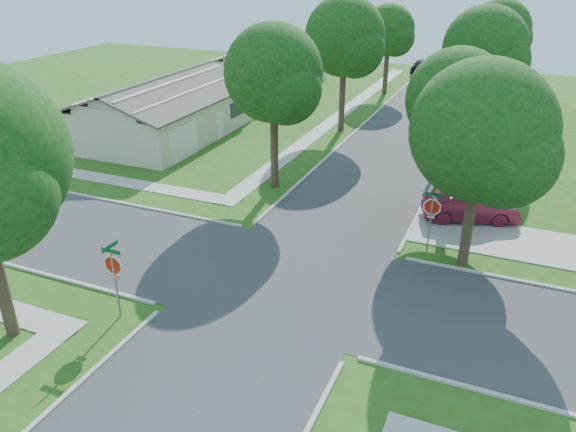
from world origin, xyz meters
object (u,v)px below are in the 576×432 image
(tree_w_mid, at_px, (345,40))
(car_curb_east, at_px, (467,103))
(stop_sign_sw, at_px, (113,268))
(car_curb_west, at_px, (424,66))
(tree_e_mid, at_px, (485,52))
(car_driveway, at_px, (470,206))
(stop_sign_ne, at_px, (432,210))
(tree_w_far, at_px, (389,33))
(house_nw_near, at_px, (166,114))
(tree_ne_corner, at_px, (483,138))
(tree_e_near, at_px, (458,104))
(house_nw_far, at_px, (266,72))
(tree_w_near, at_px, (275,78))
(tree_e_far, at_px, (500,32))

(tree_w_mid, height_order, car_curb_east, tree_w_mid)
(stop_sign_sw, bearing_deg, car_curb_west, 88.28)
(stop_sign_sw, xyz_separation_m, tree_w_mid, (0.06, 25.71, 4.46))
(tree_e_mid, xyz_separation_m, car_driveway, (1.24, -12.31, -5.50))
(stop_sign_ne, bearing_deg, tree_w_far, 107.70)
(car_driveway, bearing_deg, house_nw_near, 55.27)
(tree_ne_corner, bearing_deg, car_curb_west, 103.12)
(stop_sign_sw, height_order, tree_w_far, tree_w_far)
(tree_e_mid, relative_size, house_nw_near, 0.68)
(stop_sign_sw, xyz_separation_m, car_driveway, (10.70, 13.40, -1.28))
(car_driveway, distance_m, car_curb_west, 37.67)
(tree_e_near, relative_size, car_driveway, 1.81)
(house_nw_near, bearing_deg, car_curb_east, 38.72)
(stop_sign_sw, relative_size, tree_w_mid, 0.31)
(tree_w_far, bearing_deg, car_driveway, -67.17)
(tree_w_mid, distance_m, house_nw_far, 16.56)
(tree_e_mid, distance_m, car_curb_west, 26.09)
(tree_w_near, relative_size, tree_w_far, 1.12)
(car_curb_east, bearing_deg, car_curb_west, 107.33)
(tree_ne_corner, height_order, house_nw_near, tree_ne_corner)
(tree_w_mid, distance_m, car_curb_east, 13.53)
(tree_e_far, relative_size, house_nw_far, 0.64)
(house_nw_far, height_order, car_driveway, house_nw_far)
(house_nw_far, distance_m, car_curb_west, 18.42)
(tree_e_near, relative_size, tree_e_mid, 0.90)
(tree_e_mid, distance_m, tree_w_near, 15.25)
(stop_sign_ne, bearing_deg, tree_e_far, 89.90)
(tree_e_near, bearing_deg, tree_e_far, 90.00)
(stop_sign_ne, xyz_separation_m, tree_e_mid, (0.06, 16.31, 4.22))
(tree_e_far, bearing_deg, house_nw_far, -174.47)
(car_driveway, bearing_deg, stop_sign_sw, 122.64)
(tree_w_near, bearing_deg, car_curb_east, 69.85)
(tree_w_near, height_order, tree_w_mid, tree_w_mid)
(car_driveway, xyz_separation_m, car_curb_west, (-9.20, 36.53, 0.00))
(tree_e_far, bearing_deg, stop_sign_ne, -90.10)
(stop_sign_sw, height_order, tree_e_near, tree_e_near)
(tree_w_far, xyz_separation_m, house_nw_near, (-11.34, -19.01, -3.99))
(car_curb_east, bearing_deg, car_driveway, -88.62)
(house_nw_far, bearing_deg, tree_e_mid, -27.91)
(stop_sign_ne, bearing_deg, house_nw_far, 127.16)
(tree_e_mid, relative_size, tree_w_near, 1.03)
(stop_sign_sw, relative_size, tree_w_near, 0.33)
(car_driveway, bearing_deg, tree_e_near, 57.50)
(tree_w_far, relative_size, car_driveway, 1.76)
(tree_w_near, relative_size, car_driveway, 1.96)
(tree_w_mid, height_order, car_curb_west, tree_w_mid)
(tree_w_near, height_order, car_driveway, tree_w_near)
(stop_sign_sw, xyz_separation_m, car_curb_east, (7.90, 35.08, -1.34))
(stop_sign_ne, distance_m, tree_w_near, 11.07)
(tree_e_near, xyz_separation_m, tree_e_mid, (0.01, 12.00, 0.61))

